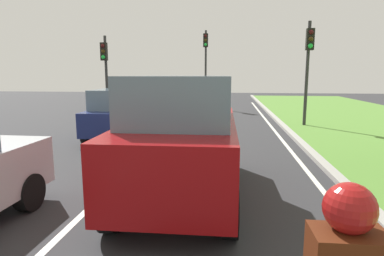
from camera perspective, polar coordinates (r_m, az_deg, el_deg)
name	(u,v)px	position (r m, az deg, el deg)	size (l,w,h in m)	color
ground_plane	(180,141)	(11.33, -2.20, -2.26)	(60.00, 60.00, 0.00)	#2D2D30
lane_line_center	(160,140)	(11.45, -5.67, -2.16)	(0.12, 32.00, 0.01)	silver
lane_line_right_edge	(285,143)	(11.36, 16.07, -2.58)	(0.12, 32.00, 0.01)	silver
curb_right	(300,142)	(11.45, 18.55, -2.33)	(0.24, 48.00, 0.12)	#9E9B93
car_suv_ahead	(183,136)	(5.99, -1.67, -1.50)	(2.02, 4.52, 2.28)	maroon
car_hatchback_far	(119,114)	(11.99, -12.79, 2.44)	(1.83, 3.75, 1.78)	navy
traffic_light_near_right	(309,57)	(15.04, 19.93, 11.73)	(0.32, 0.50, 4.55)	#2D2D2D
traffic_light_overhead_left	(105,64)	(17.56, -15.14, 10.88)	(0.32, 0.50, 4.26)	#2D2D2D
traffic_light_far_median	(206,56)	(22.59, 2.43, 12.65)	(0.32, 0.50, 5.26)	#2D2D2D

